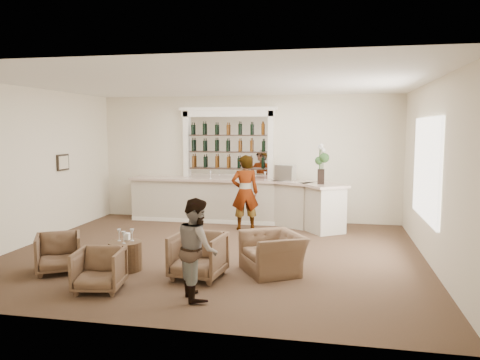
# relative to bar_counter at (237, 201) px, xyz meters

# --- Properties ---
(ground) EXTENTS (8.00, 8.00, 0.00)m
(ground) POSITION_rel_bar_counter_xyz_m (0.16, -3.00, -0.57)
(ground) COLOR brown
(ground) RESTS_ON ground
(room_shell) EXTENTS (8.04, 7.02, 3.32)m
(room_shell) POSITION_rel_bar_counter_xyz_m (0.33, -2.29, 1.77)
(room_shell) COLOR beige
(room_shell) RESTS_ON ground
(bar_counter) EXTENTS (5.72, 1.80, 1.14)m
(bar_counter) POSITION_rel_bar_counter_xyz_m (0.00, 0.00, 0.00)
(bar_counter) COLOR beige
(bar_counter) RESTS_ON ground
(back_bar_alcove) EXTENTS (2.64, 0.25, 3.00)m
(back_bar_alcove) POSITION_rel_bar_counter_xyz_m (-0.34, 0.41, 1.46)
(back_bar_alcove) COLOR white
(back_bar_alcove) RESTS_ON ground
(cocktail_table) EXTENTS (0.57, 0.57, 0.50)m
(cocktail_table) POSITION_rel_bar_counter_xyz_m (-1.08, -4.35, -0.32)
(cocktail_table) COLOR #503A22
(cocktail_table) RESTS_ON ground
(sommelier) EXTENTS (0.76, 0.61, 1.81)m
(sommelier) POSITION_rel_bar_counter_xyz_m (0.35, -0.74, 0.33)
(sommelier) COLOR gray
(sommelier) RESTS_ON ground
(guest) EXTENTS (0.83, 0.89, 1.46)m
(guest) POSITION_rel_bar_counter_xyz_m (0.53, -5.37, 0.16)
(guest) COLOR gray
(guest) RESTS_ON ground
(armchair_left) EXTENTS (0.98, 0.99, 0.67)m
(armchair_left) POSITION_rel_bar_counter_xyz_m (-2.14, -4.69, -0.24)
(armchair_left) COLOR brown
(armchair_left) RESTS_ON ground
(armchair_center) EXTENTS (0.79, 0.81, 0.64)m
(armchair_center) POSITION_rel_bar_counter_xyz_m (-1.01, -5.39, -0.25)
(armchair_center) COLOR brown
(armchair_center) RESTS_ON ground
(armchair_right) EXTENTS (0.88, 0.90, 0.75)m
(armchair_right) POSITION_rel_bar_counter_xyz_m (0.29, -4.52, -0.20)
(armchair_right) COLOR brown
(armchair_right) RESTS_ON ground
(armchair_far) EXTENTS (1.30, 1.35, 0.67)m
(armchair_far) POSITION_rel_bar_counter_xyz_m (1.45, -3.98, -0.24)
(armchair_far) COLOR brown
(armchair_far) RESTS_ON ground
(espresso_machine) EXTENTS (0.52, 0.47, 0.40)m
(espresso_machine) POSITION_rel_bar_counter_xyz_m (1.25, -0.03, 0.76)
(espresso_machine) COLOR silver
(espresso_machine) RESTS_ON bar_counter
(flower_vase) EXTENTS (0.25, 0.25, 0.94)m
(flower_vase) POSITION_rel_bar_counter_xyz_m (2.15, -0.62, 1.09)
(flower_vase) COLOR black
(flower_vase) RESTS_ON bar_counter
(wine_glass_bar_left) EXTENTS (0.07, 0.07, 0.21)m
(wine_glass_bar_left) POSITION_rel_bar_counter_xyz_m (-0.70, -0.01, 0.67)
(wine_glass_bar_left) COLOR white
(wine_glass_bar_left) RESTS_ON bar_counter
(wine_glass_bar_right) EXTENTS (0.07, 0.07, 0.21)m
(wine_glass_bar_right) POSITION_rel_bar_counter_xyz_m (0.73, -0.02, 0.67)
(wine_glass_bar_right) COLOR white
(wine_glass_bar_right) RESTS_ON bar_counter
(wine_glass_tbl_a) EXTENTS (0.07, 0.07, 0.21)m
(wine_glass_tbl_a) POSITION_rel_bar_counter_xyz_m (-1.20, -4.32, 0.03)
(wine_glass_tbl_a) COLOR white
(wine_glass_tbl_a) RESTS_ON cocktail_table
(wine_glass_tbl_b) EXTENTS (0.07, 0.07, 0.21)m
(wine_glass_tbl_b) POSITION_rel_bar_counter_xyz_m (-0.98, -4.27, 0.03)
(wine_glass_tbl_b) COLOR white
(wine_glass_tbl_b) RESTS_ON cocktail_table
(wine_glass_tbl_c) EXTENTS (0.07, 0.07, 0.21)m
(wine_glass_tbl_c) POSITION_rel_bar_counter_xyz_m (-1.04, -4.48, 0.03)
(wine_glass_tbl_c) COLOR white
(wine_glass_tbl_c) RESTS_ON cocktail_table
(napkin_holder) EXTENTS (0.08, 0.08, 0.12)m
(napkin_holder) POSITION_rel_bar_counter_xyz_m (-1.10, -4.21, -0.01)
(napkin_holder) COLOR white
(napkin_holder) RESTS_ON cocktail_table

